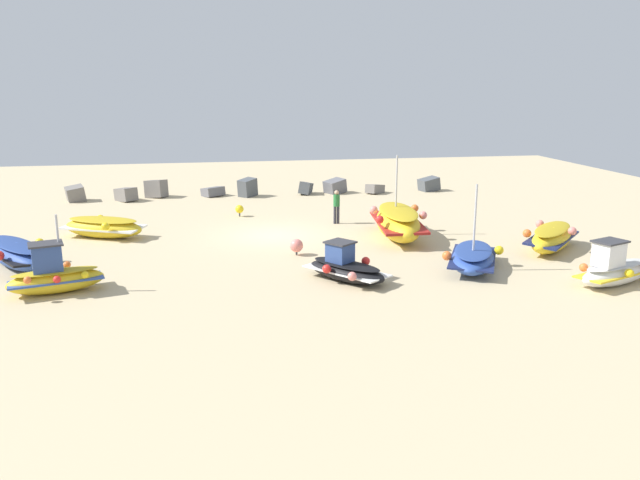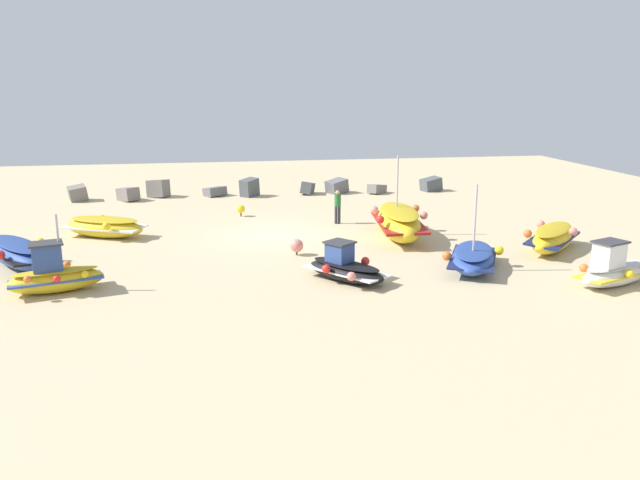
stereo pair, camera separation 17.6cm
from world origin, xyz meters
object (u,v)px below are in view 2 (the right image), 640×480
fishing_boat_2 (104,227)px  person_walking (338,204)px  fishing_boat_0 (55,276)px  fishing_boat_7 (553,238)px  fishing_boat_4 (399,222)px  mooring_buoy_1 (297,246)px  fishing_boat_6 (616,270)px  fishing_boat_5 (17,253)px  mooring_buoy_0 (241,209)px  fishing_boat_1 (473,258)px  fishing_boat_3 (345,268)px

fishing_boat_2 → person_walking: size_ratio=2.43×
fishing_boat_0 → fishing_boat_7: fishing_boat_0 is taller
fishing_boat_2 → fishing_boat_4: fishing_boat_4 is taller
fishing_boat_0 → mooring_buoy_1: (8.56, 3.30, -0.17)m
fishing_boat_6 → mooring_buoy_1: fishing_boat_6 is taller
mooring_buoy_1 → fishing_boat_5: bearing=178.5°
fishing_boat_0 → mooring_buoy_0: size_ratio=5.38×
fishing_boat_4 → mooring_buoy_0: size_ratio=8.67×
fishing_boat_4 → fishing_boat_7: bearing=66.9°
fishing_boat_2 → fishing_boat_6: (18.38, -10.39, 0.05)m
fishing_boat_1 → fishing_boat_3: fishing_boat_1 is taller
person_walking → fishing_boat_2: bearing=97.5°
fishing_boat_1 → fishing_boat_5: 17.24m
fishing_boat_1 → fishing_boat_3: size_ratio=1.22×
fishing_boat_3 → fishing_boat_4: 6.88m
fishing_boat_0 → fishing_boat_2: 7.91m
fishing_boat_6 → mooring_buoy_1: (-10.26, 5.80, -0.13)m
fishing_boat_6 → mooring_buoy_1: bearing=-50.5°
fishing_boat_0 → fishing_boat_7: (19.12, 2.20, -0.02)m
fishing_boat_5 → fishing_boat_7: fishing_boat_7 is taller
fishing_boat_0 → person_walking: (11.37, 8.90, 0.39)m
fishing_boat_0 → person_walking: bearing=-157.5°
fishing_boat_0 → fishing_boat_5: 4.17m
mooring_buoy_1 → fishing_boat_6: bearing=-29.5°
fishing_boat_4 → person_walking: (-2.09, 3.45, 0.23)m
fishing_boat_6 → mooring_buoy_0: fishing_boat_6 is taller
fishing_boat_4 → fishing_boat_6: bearing=40.7°
fishing_boat_5 → person_walking: 14.51m
person_walking → mooring_buoy_0: (-4.63, 2.58, -0.57)m
fishing_boat_2 → mooring_buoy_0: bearing=55.1°
fishing_boat_3 → fishing_boat_7: 9.68m
fishing_boat_0 → fishing_boat_4: 14.52m
fishing_boat_2 → fishing_boat_5: 5.01m
fishing_boat_6 → person_walking: bearing=-77.9°
fishing_boat_1 → mooring_buoy_0: size_ratio=6.58×
fishing_boat_5 → fishing_boat_6: 21.81m
fishing_boat_3 → mooring_buoy_1: size_ratio=4.90×
fishing_boat_1 → mooring_buoy_1: (-6.22, 3.11, -0.03)m
fishing_boat_4 → fishing_boat_5: bearing=-76.4°
fishing_boat_1 → person_walking: bearing=48.1°
fishing_boat_0 → fishing_boat_3: 9.79m
person_walking → fishing_boat_7: bearing=-128.6°
fishing_boat_3 → fishing_boat_5: (-11.91, 3.94, 0.08)m
fishing_boat_1 → fishing_boat_5: bearing=105.3°
fishing_boat_7 → mooring_buoy_1: (-10.56, 1.10, -0.14)m
fishing_boat_0 → fishing_boat_4: fishing_boat_4 is taller
fishing_boat_6 → person_walking: size_ratio=2.14×
fishing_boat_2 → fishing_boat_3: fishing_boat_3 is taller
person_walking → fishing_boat_1: bearing=-156.4°
fishing_boat_1 → fishing_boat_5: fishing_boat_1 is taller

